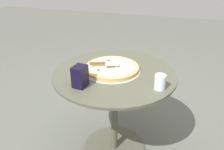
{
  "coord_description": "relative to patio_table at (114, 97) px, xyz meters",
  "views": [
    {
      "loc": [
        0.39,
        -1.42,
        1.49
      ],
      "look_at": [
        -0.03,
        0.02,
        0.7
      ],
      "focal_mm": 36.9,
      "sensor_mm": 36.0,
      "label": 1
    }
  ],
  "objects": [
    {
      "name": "pizza_server",
      "position": [
        -0.08,
        0.0,
        0.27
      ],
      "size": [
        0.21,
        0.12,
        0.02
      ],
      "color": "silver",
      "rests_on": "pizza_on_tray"
    },
    {
      "name": "ground_plane",
      "position": [
        0.0,
        0.0,
        -0.53
      ],
      "size": [
        10.0,
        10.0,
        0.0
      ],
      "primitive_type": "plane",
      "color": "#5C5F57"
    },
    {
      "name": "napkin_dispenser",
      "position": [
        -0.16,
        -0.25,
        0.28
      ],
      "size": [
        0.09,
        0.1,
        0.14
      ],
      "primitive_type": "cube",
      "rotation": [
        0.0,
        0.0,
        4.57
      ],
      "color": "black",
      "rests_on": "patio_table"
    },
    {
      "name": "patio_table",
      "position": [
        0.0,
        0.0,
        0.0
      ],
      "size": [
        0.89,
        0.89,
        0.74
      ],
      "color": "#4E5040",
      "rests_on": "ground"
    },
    {
      "name": "drinking_cup",
      "position": [
        0.33,
        -0.14,
        0.26
      ],
      "size": [
        0.07,
        0.07,
        0.1
      ],
      "primitive_type": "cylinder",
      "color": "white",
      "rests_on": "patio_table"
    },
    {
      "name": "pizza_on_tray",
      "position": [
        -0.03,
        0.02,
        0.23
      ],
      "size": [
        0.42,
        0.42,
        0.05
      ],
      "color": "silver",
      "rests_on": "patio_table"
    }
  ]
}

